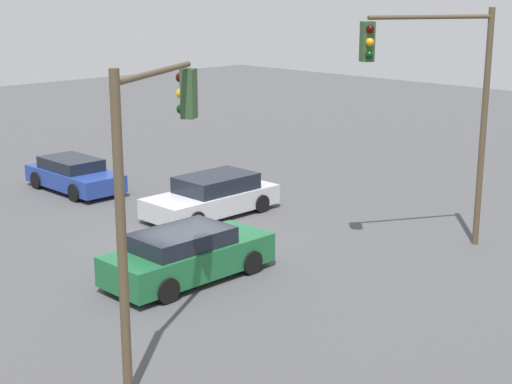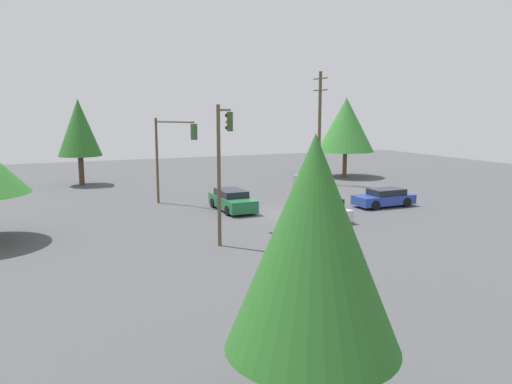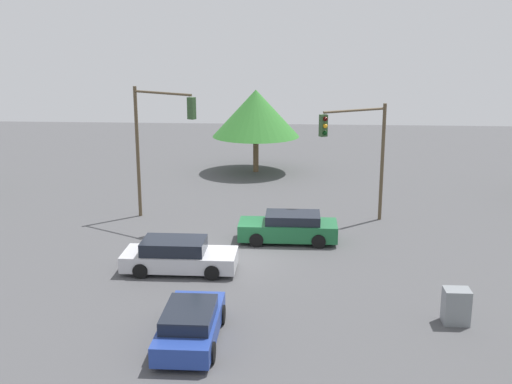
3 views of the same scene
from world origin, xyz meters
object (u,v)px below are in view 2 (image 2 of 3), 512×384
at_px(sedan_silver, 320,208).
at_px(traffic_signal_main, 172,146).
at_px(electrical_cabinet, 299,183).
at_px(sedan_blue, 384,198).
at_px(sedan_green, 232,200).
at_px(traffic_signal_cross, 223,149).

relative_size(sedan_silver, traffic_signal_main, 0.77).
distance_m(traffic_signal_main, electrical_cabinet, 12.09).
relative_size(sedan_blue, traffic_signal_main, 0.70).
relative_size(sedan_green, electrical_cabinet, 3.74).
xyz_separation_m(traffic_signal_main, electrical_cabinet, (-2.38, 11.31, -3.54)).
bearing_deg(sedan_silver, electrical_cabinet, 67.82).
xyz_separation_m(sedan_blue, traffic_signal_main, (-6.35, -13.22, 3.54)).
height_order(sedan_green, sedan_silver, sedan_green).
height_order(sedan_green, electrical_cabinet, sedan_green).
bearing_deg(sedan_blue, sedan_silver, 103.88).
bearing_deg(sedan_green, traffic_signal_cross, 65.62).
bearing_deg(sedan_silver, sedan_blue, 13.88).
distance_m(sedan_green, traffic_signal_main, 5.76).
bearing_deg(sedan_green, traffic_signal_main, -47.49).
relative_size(sedan_silver, traffic_signal_cross, 0.68).
distance_m(sedan_green, electrical_cabinet, 10.03).
bearing_deg(electrical_cabinet, sedan_silver, -22.18).
xyz_separation_m(sedan_blue, electrical_cabinet, (-8.72, -1.91, 0.01)).
xyz_separation_m(sedan_green, traffic_signal_main, (-3.39, -3.11, 3.48)).
relative_size(sedan_blue, electrical_cabinet, 3.47).
distance_m(sedan_blue, traffic_signal_main, 15.09).
height_order(sedan_green, traffic_signal_cross, traffic_signal_cross).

